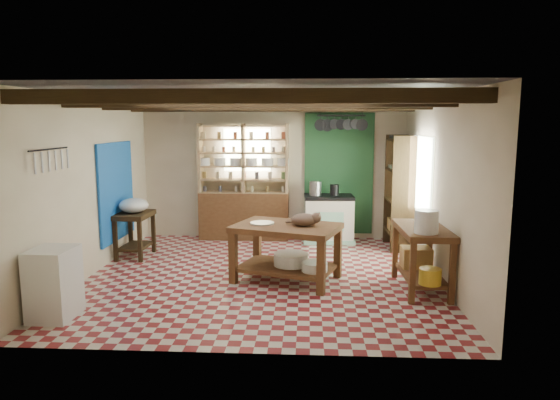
# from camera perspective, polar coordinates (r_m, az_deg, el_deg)

# --- Properties ---
(floor) EXTENTS (5.00, 5.00, 0.02)m
(floor) POSITION_cam_1_polar(r_m,az_deg,el_deg) (7.40, -2.08, -8.67)
(floor) COLOR maroon
(floor) RESTS_ON ground
(ceiling) EXTENTS (5.00, 5.00, 0.02)m
(ceiling) POSITION_cam_1_polar(r_m,az_deg,el_deg) (7.07, -2.20, 11.95)
(ceiling) COLOR #4B4B50
(ceiling) RESTS_ON wall_back
(wall_back) EXTENTS (5.00, 0.04, 2.60)m
(wall_back) POSITION_cam_1_polar(r_m,az_deg,el_deg) (9.59, -0.76, 3.37)
(wall_back) COLOR beige
(wall_back) RESTS_ON floor
(wall_front) EXTENTS (5.00, 0.04, 2.60)m
(wall_front) POSITION_cam_1_polar(r_m,az_deg,el_deg) (4.66, -4.98, -2.52)
(wall_front) COLOR beige
(wall_front) RESTS_ON floor
(wall_left) EXTENTS (0.04, 5.00, 2.60)m
(wall_left) POSITION_cam_1_polar(r_m,az_deg,el_deg) (7.76, -20.87, 1.48)
(wall_left) COLOR beige
(wall_left) RESTS_ON floor
(wall_right) EXTENTS (0.04, 5.00, 2.60)m
(wall_right) POSITION_cam_1_polar(r_m,az_deg,el_deg) (7.32, 17.74, 1.23)
(wall_right) COLOR beige
(wall_right) RESTS_ON floor
(ceiling_beams) EXTENTS (5.00, 3.80, 0.15)m
(ceiling_beams) POSITION_cam_1_polar(r_m,az_deg,el_deg) (7.06, -2.20, 10.98)
(ceiling_beams) COLOR #332311
(ceiling_beams) RESTS_ON ceiling
(blue_wall_patch) EXTENTS (0.04, 1.40, 1.60)m
(blue_wall_patch) POSITION_cam_1_polar(r_m,az_deg,el_deg) (8.59, -18.19, 0.94)
(blue_wall_patch) COLOR blue
(blue_wall_patch) RESTS_ON wall_left
(green_wall_patch) EXTENTS (1.30, 0.04, 2.30)m
(green_wall_patch) POSITION_cam_1_polar(r_m,az_deg,el_deg) (9.56, 6.73, 2.99)
(green_wall_patch) COLOR #1E4B28
(green_wall_patch) RESTS_ON wall_back
(window_back) EXTENTS (0.90, 0.02, 0.80)m
(window_back) POSITION_cam_1_polar(r_m,az_deg,el_deg) (9.59, -3.77, 5.74)
(window_back) COLOR white
(window_back) RESTS_ON wall_back
(window_right) EXTENTS (0.02, 1.30, 1.20)m
(window_right) POSITION_cam_1_polar(r_m,az_deg,el_deg) (8.27, 15.92, 2.84)
(window_right) COLOR white
(window_right) RESTS_ON wall_right
(utensil_rail) EXTENTS (0.06, 0.90, 0.28)m
(utensil_rail) POSITION_cam_1_polar(r_m,az_deg,el_deg) (6.61, -24.83, 4.25)
(utensil_rail) COLOR black
(utensil_rail) RESTS_ON wall_left
(pot_rack) EXTENTS (0.86, 0.12, 0.36)m
(pot_rack) POSITION_cam_1_polar(r_m,az_deg,el_deg) (9.10, 7.00, 8.55)
(pot_rack) COLOR black
(pot_rack) RESTS_ON ceiling
(shelving_unit) EXTENTS (1.70, 0.34, 2.20)m
(shelving_unit) POSITION_cam_1_polar(r_m,az_deg,el_deg) (9.48, -4.16, 2.06)
(shelving_unit) COLOR tan
(shelving_unit) RESTS_ON floor
(tall_rack) EXTENTS (0.40, 0.86, 2.00)m
(tall_rack) POSITION_cam_1_polar(r_m,az_deg,el_deg) (9.06, 13.48, 0.88)
(tall_rack) COLOR #332311
(tall_rack) RESTS_ON floor
(work_table) EXTENTS (1.64, 1.35, 0.80)m
(work_table) POSITION_cam_1_polar(r_m,az_deg,el_deg) (7.06, 0.74, -6.05)
(work_table) COLOR brown
(work_table) RESTS_ON floor
(stove) EXTENTS (0.93, 0.65, 0.88)m
(stove) POSITION_cam_1_polar(r_m,az_deg,el_deg) (9.35, 5.57, -2.14)
(stove) COLOR white
(stove) RESTS_ON floor
(prep_table) EXTENTS (0.53, 0.75, 0.75)m
(prep_table) POSITION_cam_1_polar(r_m,az_deg,el_deg) (8.64, -16.24, -3.82)
(prep_table) COLOR #332311
(prep_table) RESTS_ON floor
(white_cabinet) EXTENTS (0.46, 0.55, 0.81)m
(white_cabinet) POSITION_cam_1_polar(r_m,az_deg,el_deg) (6.30, -24.44, -8.67)
(white_cabinet) COLOR silver
(white_cabinet) RESTS_ON floor
(right_counter) EXTENTS (0.62, 1.20, 0.85)m
(right_counter) POSITION_cam_1_polar(r_m,az_deg,el_deg) (6.93, 15.87, -6.47)
(right_counter) COLOR brown
(right_counter) RESTS_ON floor
(cat) EXTENTS (0.42, 0.35, 0.17)m
(cat) POSITION_cam_1_polar(r_m,az_deg,el_deg) (6.92, 2.83, -2.25)
(cat) COLOR brown
(cat) RESTS_ON work_table
(steel_tray) EXTENTS (0.43, 0.43, 0.02)m
(steel_tray) POSITION_cam_1_polar(r_m,az_deg,el_deg) (7.06, -2.05, -2.65)
(steel_tray) COLOR #A9A9B1
(steel_tray) RESTS_ON work_table
(basin_large) EXTENTS (0.62, 0.62, 0.17)m
(basin_large) POSITION_cam_1_polar(r_m,az_deg,el_deg) (7.12, 1.26, -6.80)
(basin_large) COLOR silver
(basin_large) RESTS_ON work_table
(basin_small) EXTENTS (0.45, 0.45, 0.12)m
(basin_small) POSITION_cam_1_polar(r_m,az_deg,el_deg) (6.86, 3.97, -7.62)
(basin_small) COLOR silver
(basin_small) RESTS_ON work_table
(kettle_left) EXTENTS (0.23, 0.23, 0.26)m
(kettle_left) POSITION_cam_1_polar(r_m,az_deg,el_deg) (9.25, 4.08, 1.32)
(kettle_left) COLOR #A9A9B1
(kettle_left) RESTS_ON stove
(kettle_right) EXTENTS (0.17, 0.17, 0.20)m
(kettle_right) POSITION_cam_1_polar(r_m,az_deg,el_deg) (9.28, 6.23, 1.15)
(kettle_right) COLOR black
(kettle_right) RESTS_ON stove
(enamel_bowl) EXTENTS (0.49, 0.49, 0.24)m
(enamel_bowl) POSITION_cam_1_polar(r_m,az_deg,el_deg) (8.55, -16.38, -0.60)
(enamel_bowl) COLOR silver
(enamel_bowl) RESTS_ON prep_table
(white_bucket) EXTENTS (0.30, 0.30, 0.29)m
(white_bucket) POSITION_cam_1_polar(r_m,az_deg,el_deg) (6.46, 16.40, -2.39)
(white_bucket) COLOR silver
(white_bucket) RESTS_ON right_counter
(wicker_basket) EXTENTS (0.40, 0.33, 0.28)m
(wicker_basket) POSITION_cam_1_polar(r_m,az_deg,el_deg) (7.22, 15.29, -6.33)
(wicker_basket) COLOR #B08447
(wicker_basket) RESTS_ON right_counter
(yellow_tub) EXTENTS (0.28, 0.28, 0.20)m
(yellow_tub) POSITION_cam_1_polar(r_m,az_deg,el_deg) (6.54, 16.78, -8.35)
(yellow_tub) COLOR gold
(yellow_tub) RESTS_ON right_counter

